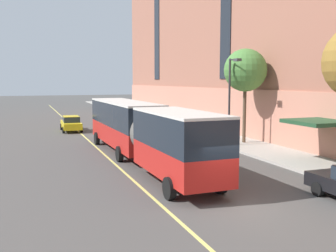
# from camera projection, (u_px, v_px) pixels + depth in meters

# --- Properties ---
(ground_plane) EXTENTS (260.00, 260.00, 0.00)m
(ground_plane) POSITION_uv_depth(u_px,v_px,m) (233.00, 207.00, 16.02)
(ground_plane) COLOR #4C4947
(city_bus) EXTENTS (3.12, 19.34, 3.67)m
(city_bus) POSITION_uv_depth(u_px,v_px,m) (141.00, 129.00, 24.75)
(city_bus) COLOR red
(city_bus) RESTS_ON ground
(parked_car_darkgray_1) EXTENTS (2.04, 4.71, 1.56)m
(parked_car_darkgray_1) POSITION_uv_depth(u_px,v_px,m) (191.00, 132.00, 33.25)
(parked_car_darkgray_1) COLOR #4C4C51
(parked_car_darkgray_1) RESTS_ON ground
(parked_car_darkgray_2) EXTENTS (2.04, 4.77, 1.56)m
(parked_car_darkgray_2) POSITION_uv_depth(u_px,v_px,m) (138.00, 116.00, 48.04)
(parked_car_darkgray_2) COLOR #4C4C51
(parked_car_darkgray_2) RESTS_ON ground
(taxi_cab) EXTENTS (2.04, 4.83, 1.56)m
(taxi_cab) POSITION_uv_depth(u_px,v_px,m) (71.00, 123.00, 40.18)
(taxi_cab) COLOR yellow
(taxi_cab) RESTS_ON ground
(street_tree_far_uptown) EXTENTS (3.42, 3.42, 7.54)m
(street_tree_far_uptown) POSITION_uv_depth(u_px,v_px,m) (245.00, 71.00, 31.33)
(street_tree_far_uptown) COLOR brown
(street_tree_far_uptown) RESTS_ON sidewalk
(street_lamp) EXTENTS (0.36, 1.48, 6.67)m
(street_lamp) POSITION_uv_depth(u_px,v_px,m) (231.00, 92.00, 29.98)
(street_lamp) COLOR #2D2D30
(street_lamp) RESTS_ON sidewalk
(lane_centerline) EXTENTS (0.16, 140.00, 0.01)m
(lane_centerline) POSITION_uv_depth(u_px,v_px,m) (149.00, 194.00, 17.89)
(lane_centerline) COLOR #E0D66B
(lane_centerline) RESTS_ON ground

